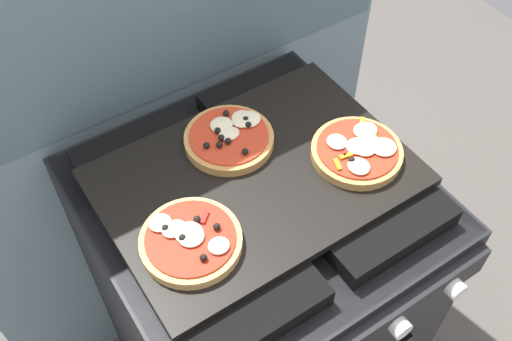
# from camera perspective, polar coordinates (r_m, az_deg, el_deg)

# --- Properties ---
(kitchen_backsplash) EXTENTS (1.10, 0.09, 1.55)m
(kitchen_backsplash) POSITION_cam_1_polar(r_m,az_deg,el_deg) (1.33, -7.82, 5.50)
(kitchen_backsplash) COLOR #7A939E
(kitchen_backsplash) RESTS_ON ground_plane
(stove) EXTENTS (0.60, 0.64, 0.90)m
(stove) POSITION_cam_1_polar(r_m,az_deg,el_deg) (1.43, 0.04, -12.38)
(stove) COLOR black
(stove) RESTS_ON ground_plane
(baking_tray) EXTENTS (0.54, 0.38, 0.02)m
(baking_tray) POSITION_cam_1_polar(r_m,az_deg,el_deg) (1.04, 0.00, -0.63)
(baking_tray) COLOR black
(baking_tray) RESTS_ON stove
(pizza_left) EXTENTS (0.17, 0.17, 0.03)m
(pizza_left) POSITION_cam_1_polar(r_m,az_deg,el_deg) (0.95, -6.41, -6.75)
(pizza_left) COLOR tan
(pizza_left) RESTS_ON baking_tray
(pizza_right) EXTENTS (0.17, 0.17, 0.03)m
(pizza_right) POSITION_cam_1_polar(r_m,az_deg,el_deg) (1.07, 9.89, 1.92)
(pizza_right) COLOR #C18947
(pizza_right) RESTS_ON baking_tray
(pizza_center) EXTENTS (0.17, 0.17, 0.03)m
(pizza_center) POSITION_cam_1_polar(r_m,az_deg,el_deg) (1.08, -2.41, 3.37)
(pizza_center) COLOR #C18947
(pizza_center) RESTS_ON baking_tray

